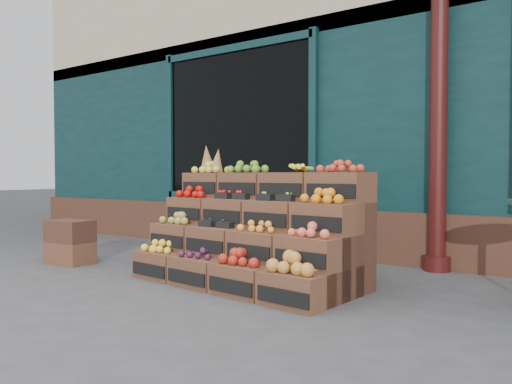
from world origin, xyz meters
The scene contains 5 objects.
ground centered at (0.00, 0.00, 0.00)m, with size 60.00×60.00×0.00m, color #404043.
shop_facade centered at (0.00, 5.11, 2.40)m, with size 12.00×6.24×4.80m.
crate_display centered at (-0.08, 0.48, 0.42)m, with size 2.23×1.23×1.35m.
spare_crates centered at (-2.36, 0.05, 0.25)m, with size 0.53×0.39×0.50m.
shopkeeper centered at (-1.89, 2.72, 0.97)m, with size 0.71×0.46×1.94m, color #175323.
Camera 1 is at (2.69, -3.36, 1.02)m, focal length 35.00 mm.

